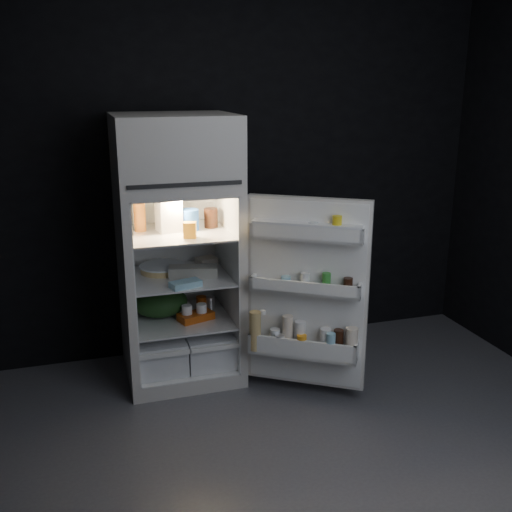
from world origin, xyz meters
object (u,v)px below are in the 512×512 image
object	(u,v)px
fridge_door	(306,298)
milk_jug	(169,213)
egg_carton	(193,271)
yogurt_tray	(196,316)
refrigerator	(177,241)

from	to	relation	value
fridge_door	milk_jug	distance (m)	1.05
milk_jug	egg_carton	bearing A→B (deg)	-39.99
egg_carton	yogurt_tray	bearing A→B (deg)	-71.09
fridge_door	egg_carton	distance (m)	0.79
fridge_door	egg_carton	size ratio (longest dim) A/B	3.80
refrigerator	egg_carton	bearing A→B (deg)	-47.41
fridge_door	milk_jug	bearing A→B (deg)	142.30
fridge_door	refrigerator	bearing A→B (deg)	139.92
refrigerator	yogurt_tray	xyz separation A→B (m)	(0.09, -0.12, -0.50)
refrigerator	yogurt_tray	distance (m)	0.53
fridge_door	yogurt_tray	bearing A→B (deg)	142.64
refrigerator	fridge_door	xyz separation A→B (m)	(0.70, -0.59, -0.27)
fridge_door	egg_carton	world-z (taller)	fridge_door
milk_jug	yogurt_tray	xyz separation A→B (m)	(0.14, -0.11, -0.69)
refrigerator	egg_carton	xyz separation A→B (m)	(0.08, -0.09, -0.19)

